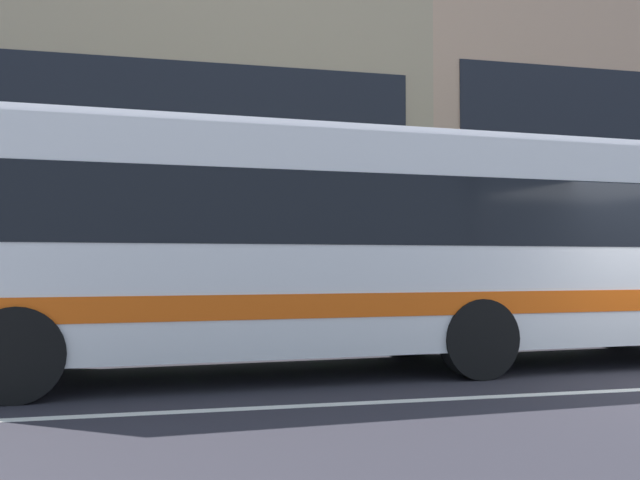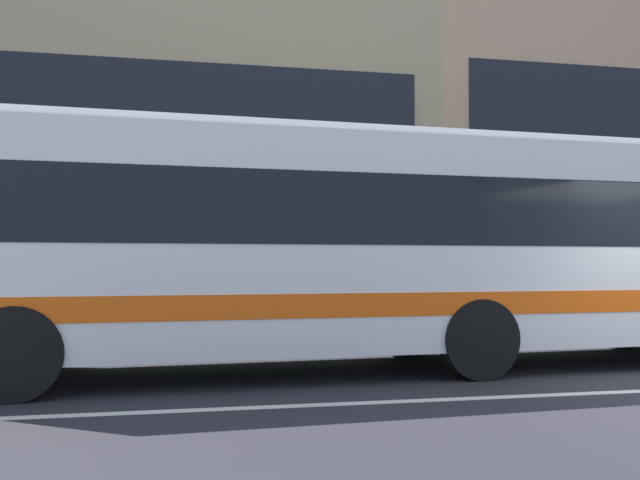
% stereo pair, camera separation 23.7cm
% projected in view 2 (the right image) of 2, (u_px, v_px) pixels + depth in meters
% --- Properties ---
extents(hedge_row_far, '(16.02, 1.10, 1.12)m').
position_uv_depth(hedge_row_far, '(306.00, 311.00, 12.95)').
color(hedge_row_far, '#2B6226').
rests_on(hedge_row_far, ground_plane).
extents(apartment_block_left, '(19.08, 10.22, 9.11)m').
position_uv_depth(apartment_block_left, '(76.00, 158.00, 20.83)').
color(apartment_block_left, tan).
rests_on(apartment_block_left, ground_plane).
extents(apartment_block_right, '(18.19, 10.22, 9.89)m').
position_uv_depth(apartment_block_right, '(631.00, 164.00, 24.69)').
color(apartment_block_right, tan).
rests_on(apartment_block_right, ground_plane).
extents(transit_bus, '(11.40, 3.15, 3.14)m').
position_uv_depth(transit_bus, '(392.00, 242.00, 9.66)').
color(transit_bus, white).
rests_on(transit_bus, ground_plane).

